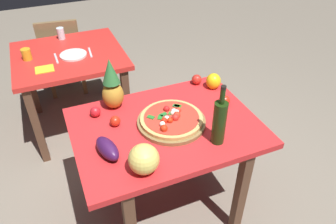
{
  "coord_description": "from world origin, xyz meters",
  "views": [
    {
      "loc": [
        -0.57,
        -1.41,
        1.99
      ],
      "look_at": [
        0.04,
        0.05,
        0.81
      ],
      "focal_mm": 34.46,
      "sensor_mm": 36.0,
      "label": 1
    }
  ],
  "objects": [
    {
      "name": "wine_bottle",
      "position": [
        0.21,
        -0.25,
        0.9
      ],
      "size": [
        0.08,
        0.08,
        0.37
      ],
      "color": "#1C310F",
      "rests_on": "display_table"
    },
    {
      "name": "fork_utensil",
      "position": [
        -0.5,
        1.15,
        0.76
      ],
      "size": [
        0.02,
        0.18,
        0.01
      ],
      "primitive_type": "cube",
      "rotation": [
        0.0,
        0.0,
        0.01
      ],
      "color": "silver",
      "rests_on": "background_table"
    },
    {
      "name": "ground_plane",
      "position": [
        0.0,
        0.0,
        0.0
      ],
      "size": [
        10.0,
        10.0,
        0.0
      ],
      "primitive_type": "plane",
      "color": "gray"
    },
    {
      "name": "pizza",
      "position": [
        0.04,
        0.0,
        0.8
      ],
      "size": [
        0.38,
        0.38,
        0.06
      ],
      "color": "#DCAB60",
      "rests_on": "pizza_board"
    },
    {
      "name": "tomato_by_bottle",
      "position": [
        0.39,
        0.35,
        0.8
      ],
      "size": [
        0.07,
        0.07,
        0.07
      ],
      "primitive_type": "sphere",
      "color": "red",
      "rests_on": "display_table"
    },
    {
      "name": "background_table",
      "position": [
        -0.4,
        1.21,
        0.64
      ],
      "size": [
        0.91,
        0.85,
        0.76
      ],
      "color": "brown",
      "rests_on": "ground_plane"
    },
    {
      "name": "dinner_plate",
      "position": [
        -0.36,
        1.15,
        0.77
      ],
      "size": [
        0.22,
        0.22,
        0.02
      ],
      "primitive_type": "cylinder",
      "color": "white",
      "rests_on": "background_table"
    },
    {
      "name": "napkin_folded",
      "position": [
        -0.61,
        1.0,
        0.76
      ],
      "size": [
        0.14,
        0.12,
        0.01
      ],
      "primitive_type": "cube",
      "rotation": [
        0.0,
        0.0,
        -0.02
      ],
      "color": "yellow",
      "rests_on": "background_table"
    },
    {
      "name": "eggplant",
      "position": [
        -0.39,
        -0.12,
        0.81
      ],
      "size": [
        0.14,
        0.22,
        0.09
      ],
      "primitive_type": "ellipsoid",
      "rotation": [
        0.0,
        0.0,
        1.82
      ],
      "color": "#3B1646",
      "rests_on": "display_table"
    },
    {
      "name": "tomato_beside_pepper",
      "position": [
        -0.28,
        0.11,
        0.79
      ],
      "size": [
        0.06,
        0.06,
        0.06
      ],
      "primitive_type": "sphere",
      "color": "red",
      "rests_on": "display_table"
    },
    {
      "name": "melon",
      "position": [
        -0.24,
        -0.3,
        0.84
      ],
      "size": [
        0.16,
        0.16,
        0.16
      ],
      "primitive_type": "sphere",
      "color": "#E6CF63",
      "rests_on": "display_table"
    },
    {
      "name": "pineapple_left",
      "position": [
        -0.24,
        0.31,
        0.92
      ],
      "size": [
        0.14,
        0.14,
        0.35
      ],
      "color": "gold",
      "rests_on": "display_table"
    },
    {
      "name": "drinking_glass_water",
      "position": [
        -0.4,
        1.54,
        0.81
      ],
      "size": [
        0.06,
        0.06,
        0.1
      ],
      "primitive_type": "cylinder",
      "color": "silver",
      "rests_on": "background_table"
    },
    {
      "name": "bell_pepper",
      "position": [
        0.47,
        0.26,
        0.81
      ],
      "size": [
        0.1,
        0.1,
        0.11
      ],
      "primitive_type": "ellipsoid",
      "color": "yellow",
      "rests_on": "display_table"
    },
    {
      "name": "dining_chair",
      "position": [
        -0.41,
        1.86,
        0.48
      ],
      "size": [
        0.44,
        0.44,
        0.85
      ],
      "rotation": [
        0.0,
        0.0,
        3.02
      ],
      "color": "olive",
      "rests_on": "ground_plane"
    },
    {
      "name": "pizza_board",
      "position": [
        0.04,
        0.0,
        0.77
      ],
      "size": [
        0.42,
        0.42,
        0.02
      ],
      "primitive_type": "cylinder",
      "color": "olive",
      "rests_on": "display_table"
    },
    {
      "name": "drinking_glass_juice",
      "position": [
        -0.72,
        1.23,
        0.81
      ],
      "size": [
        0.08,
        0.08,
        0.09
      ],
      "primitive_type": "cylinder",
      "color": "gold",
      "rests_on": "background_table"
    },
    {
      "name": "tomato_at_corner",
      "position": [
        0.44,
        0.05,
        0.8
      ],
      "size": [
        0.07,
        0.07,
        0.07
      ],
      "primitive_type": "sphere",
      "color": "red",
      "rests_on": "display_table"
    },
    {
      "name": "display_table",
      "position": [
        0.0,
        0.0,
        0.66
      ],
      "size": [
        1.12,
        0.82,
        0.76
      ],
      "color": "brown",
      "rests_on": "ground_plane"
    },
    {
      "name": "knife_utensil",
      "position": [
        -0.22,
        1.15,
        0.76
      ],
      "size": [
        0.03,
        0.18,
        0.01
      ],
      "primitive_type": "cube",
      "rotation": [
        0.0,
        0.0,
        -0.08
      ],
      "color": "silver",
      "rests_on": "background_table"
    },
    {
      "name": "tomato_near_board",
      "position": [
        -0.37,
        0.25,
        0.79
      ],
      "size": [
        0.07,
        0.07,
        0.07
      ],
      "primitive_type": "sphere",
      "color": "red",
      "rests_on": "display_table"
    }
  ]
}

